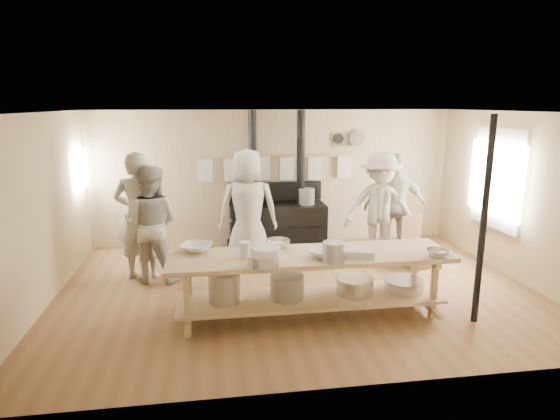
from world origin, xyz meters
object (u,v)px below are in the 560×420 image
(prep_table, at_px, (310,278))
(cook_far_left, at_px, (139,216))
(chair, at_px, (415,252))
(stove, at_px, (277,221))
(roasting_pan, at_px, (357,253))
(cook_center, at_px, (248,210))
(cook_left, at_px, (151,224))
(cook_right, at_px, (395,206))
(cook_by_window, at_px, (380,207))

(prep_table, distance_m, cook_far_left, 2.98)
(cook_far_left, bearing_deg, chair, -177.95)
(cook_far_left, relative_size, chair, 2.35)
(stove, height_order, roasting_pan, stove)
(cook_center, distance_m, chair, 2.93)
(cook_left, bearing_deg, chair, -166.13)
(cook_left, bearing_deg, cook_far_left, -23.53)
(cook_far_left, relative_size, cook_center, 1.00)
(cook_left, distance_m, roasting_pan, 3.25)
(stove, relative_size, cook_right, 1.38)
(cook_far_left, xyz_separation_m, cook_center, (1.72, 0.22, -0.00))
(cook_right, bearing_deg, cook_by_window, 27.57)
(cook_far_left, distance_m, roasting_pan, 3.50)
(cook_far_left, height_order, cook_left, cook_far_left)
(cook_left, height_order, cook_right, cook_right)
(stove, bearing_deg, cook_by_window, -31.18)
(cook_center, distance_m, cook_right, 2.63)
(cook_center, height_order, cook_by_window, cook_center)
(stove, relative_size, cook_left, 1.43)
(cook_center, relative_size, cook_by_window, 1.05)
(stove, distance_m, cook_center, 1.30)
(cook_right, height_order, chair, cook_right)
(stove, distance_m, prep_table, 3.02)
(chair, distance_m, roasting_pan, 2.48)
(stove, relative_size, roasting_pan, 6.32)
(cook_far_left, bearing_deg, cook_left, 146.59)
(stove, relative_size, chair, 3.04)
(roasting_pan, bearing_deg, cook_by_window, 63.31)
(cook_far_left, relative_size, roasting_pan, 4.88)
(stove, height_order, cook_far_left, stove)
(cook_right, bearing_deg, prep_table, 51.99)
(prep_table, xyz_separation_m, cook_right, (1.99, 2.15, 0.42))
(prep_table, bearing_deg, cook_by_window, 50.42)
(prep_table, distance_m, cook_center, 2.14)
(stove, distance_m, cook_left, 2.60)
(prep_table, relative_size, cook_far_left, 1.79)
(cook_by_window, bearing_deg, cook_left, -163.06)
(stove, xyz_separation_m, cook_center, (-0.63, -1.03, 0.48))
(cook_far_left, height_order, cook_by_window, cook_far_left)
(cook_by_window, relative_size, chair, 2.24)
(roasting_pan, bearing_deg, stove, 100.02)
(cook_center, height_order, roasting_pan, cook_center)
(cook_right, relative_size, roasting_pan, 4.57)
(cook_center, bearing_deg, chair, 176.60)
(prep_table, height_order, cook_far_left, cook_far_left)
(stove, xyz_separation_m, roasting_pan, (0.56, -3.19, 0.37))
(cook_far_left, distance_m, cook_left, 0.27)
(cook_by_window, bearing_deg, chair, -27.36)
(roasting_pan, bearing_deg, cook_far_left, 146.41)
(stove, distance_m, roasting_pan, 3.26)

